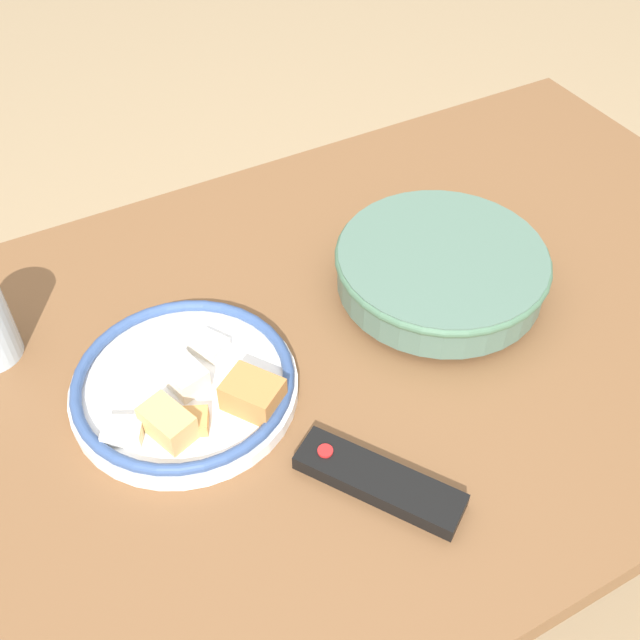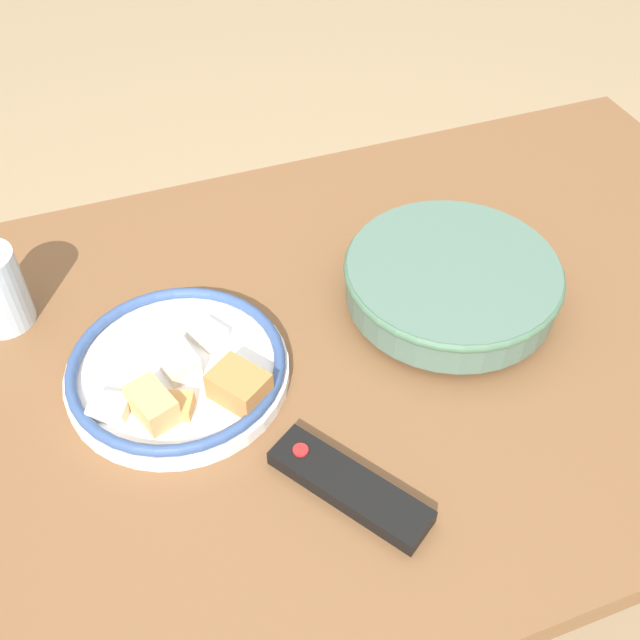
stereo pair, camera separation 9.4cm
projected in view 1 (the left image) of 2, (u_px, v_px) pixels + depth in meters
ground_plane at (323, 599)px, 1.49m from camera, size 8.00×8.00×0.00m
dining_table at (325, 390)px, 1.01m from camera, size 1.42×0.81×0.75m
noodle_bowl at (441, 268)px, 1.00m from camera, size 0.28×0.28×0.07m
food_plate at (187, 386)px, 0.88m from camera, size 0.27×0.27×0.06m
tv_remote at (379, 481)px, 0.80m from camera, size 0.14×0.18×0.02m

